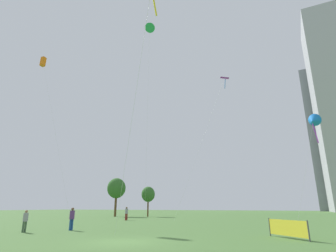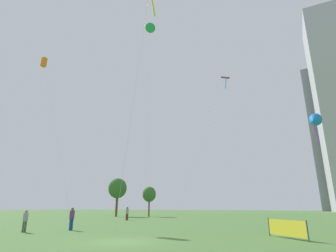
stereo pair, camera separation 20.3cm
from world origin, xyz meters
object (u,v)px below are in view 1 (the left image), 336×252
(park_tree_0, at_px, (116,188))
(distant_highrise_1, at_px, (335,106))
(event_banner, at_px, (287,228))
(kite_flying_2, at_px, (43,62))
(park_tree_1, at_px, (148,194))
(kite_flying_1, at_px, (149,29))
(person_standing_0, at_px, (72,217))
(person_standing_1, at_px, (126,212))
(person_standing_2, at_px, (25,219))
(kite_flying_5, at_px, (224,79))
(kite_flying_0, at_px, (313,121))

(park_tree_0, distance_m, distant_highrise_1, 96.27)
(event_banner, bearing_deg, park_tree_0, 138.65)
(kite_flying_2, height_order, distant_highrise_1, distant_highrise_1)
(park_tree_1, bearing_deg, kite_flying_1, -63.46)
(person_standing_0, height_order, person_standing_1, person_standing_1)
(person_standing_2, bearing_deg, park_tree_0, 48.46)
(kite_flying_2, relative_size, distant_highrise_1, 0.31)
(park_tree_0, distance_m, event_banner, 42.70)
(person_standing_0, distance_m, park_tree_0, 32.77)
(kite_flying_5, bearing_deg, kite_flying_1, -136.30)
(kite_flying_5, distance_m, park_tree_1, 26.86)
(person_standing_1, xyz_separation_m, person_standing_2, (3.01, -19.40, -0.13))
(person_standing_1, relative_size, distant_highrise_1, 0.02)
(kite_flying_2, xyz_separation_m, park_tree_1, (8.55, 21.69, -20.37))
(person_standing_0, height_order, event_banner, person_standing_0)
(person_standing_2, height_order, kite_flying_0, kite_flying_0)
(kite_flying_1, distance_m, park_tree_0, 31.62)
(person_standing_2, distance_m, kite_flying_2, 30.69)
(person_standing_2, bearing_deg, kite_flying_2, 78.23)
(person_standing_0, distance_m, person_standing_2, 3.49)
(person_standing_2, distance_m, park_tree_1, 34.44)
(person_standing_0, relative_size, event_banner, 0.71)
(kite_flying_1, xyz_separation_m, kite_flying_5, (10.00, 9.55, -6.85))
(kite_flying_0, xyz_separation_m, kite_flying_5, (-11.65, 9.19, 11.90))
(person_standing_2, height_order, kite_flying_5, kite_flying_5)
(person_standing_0, bearing_deg, park_tree_1, -152.80)
(kite_flying_1, height_order, distant_highrise_1, distant_highrise_1)
(person_standing_0, relative_size, distant_highrise_1, 0.02)
(person_standing_0, distance_m, person_standing_1, 17.27)
(park_tree_0, relative_size, park_tree_1, 1.30)
(person_standing_0, bearing_deg, event_banner, 103.23)
(kite_flying_2, bearing_deg, person_standing_0, -27.25)
(kite_flying_5, distance_m, event_banner, 33.85)
(kite_flying_0, bearing_deg, person_standing_2, -141.10)
(person_standing_2, xyz_separation_m, kite_flying_5, (10.90, 27.39, 22.40))
(kite_flying_0, distance_m, distant_highrise_1, 91.94)
(kite_flying_1, xyz_separation_m, kite_flying_2, (-16.40, -5.97, -5.58))
(person_standing_0, bearing_deg, kite_flying_1, -164.91)
(park_tree_1, bearing_deg, person_standing_0, -73.78)
(kite_flying_0, distance_m, kite_flying_1, 28.65)
(person_standing_2, distance_m, park_tree_0, 34.52)
(kite_flying_0, height_order, park_tree_0, kite_flying_0)
(park_tree_0, bearing_deg, person_standing_2, -67.24)
(kite_flying_1, relative_size, park_tree_1, 5.39)
(kite_flying_5, relative_size, distant_highrise_1, 0.30)
(kite_flying_0, height_order, kite_flying_1, kite_flying_1)
(person_standing_1, relative_size, kite_flying_0, 0.15)
(person_standing_1, height_order, kite_flying_1, kite_flying_1)
(person_standing_1, relative_size, kite_flying_1, 0.06)
(kite_flying_0, xyz_separation_m, distant_highrise_1, (17.50, 85.45, 29.10))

